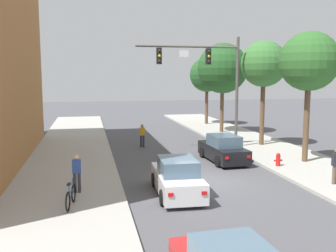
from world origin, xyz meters
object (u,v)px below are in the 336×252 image
at_px(car_lead_black, 223,149).
at_px(pedestrian_crossing_road, 142,134).
at_px(pedestrian_sidewalk_left_walker, 77,171).
at_px(pedestrian_sidewalk_right_walker, 336,164).
at_px(street_tree_third, 223,68).
at_px(street_tree_second, 264,65).
at_px(traffic_signal_mast, 209,71).
at_px(fire_hydrant, 278,159).
at_px(car_following_white, 177,178).
at_px(bicycle_leaning, 71,196).
at_px(street_tree_nearest, 309,62).
at_px(street_tree_farthest, 207,75).

bearing_deg(car_lead_black, pedestrian_crossing_road, 126.00).
distance_m(pedestrian_sidewalk_left_walker, pedestrian_sidewalk_right_walker, 11.53).
height_order(pedestrian_sidewalk_right_walker, street_tree_third, street_tree_third).
distance_m(pedestrian_sidewalk_right_walker, street_tree_second, 11.20).
relative_size(traffic_signal_mast, street_tree_third, 0.97).
distance_m(pedestrian_sidewalk_right_walker, fire_hydrant, 3.90).
distance_m(traffic_signal_mast, street_tree_second, 4.18).
distance_m(car_lead_black, car_following_white, 6.99).
xyz_separation_m(pedestrian_sidewalk_right_walker, bicycle_leaning, (-11.67, -0.62, -0.52)).
xyz_separation_m(bicycle_leaning, street_tree_third, (12.23, 17.28, 5.15)).
distance_m(pedestrian_sidewalk_left_walker, pedestrian_crossing_road, 11.33).
height_order(traffic_signal_mast, bicycle_leaning, traffic_signal_mast).
height_order(street_tree_nearest, street_tree_farthest, street_tree_nearest).
bearing_deg(pedestrian_sidewalk_left_walker, fire_hydrant, 14.02).
xyz_separation_m(car_lead_black, pedestrian_sidewalk_right_walker, (3.18, -6.06, 0.34)).
bearing_deg(pedestrian_sidewalk_left_walker, pedestrian_crossing_road, 67.92).
height_order(car_lead_black, car_following_white, same).
height_order(car_following_white, bicycle_leaning, car_following_white).
distance_m(pedestrian_crossing_road, street_tree_second, 9.87).
bearing_deg(traffic_signal_mast, street_tree_second, 5.66).
relative_size(pedestrian_crossing_road, street_tree_nearest, 0.22).
distance_m(pedestrian_crossing_road, street_tree_nearest, 12.08).
bearing_deg(car_lead_black, fire_hydrant, -44.20).
relative_size(car_following_white, bicycle_leaning, 2.45).
bearing_deg(street_tree_second, street_tree_third, 95.44).
relative_size(car_lead_black, bicycle_leaning, 2.45).
height_order(pedestrian_crossing_road, street_tree_farthest, street_tree_farthest).
bearing_deg(street_tree_third, pedestrian_sidewalk_right_walker, -91.94).
xyz_separation_m(pedestrian_crossing_road, bicycle_leaning, (-4.45, -12.23, -0.37)).
relative_size(street_tree_third, street_tree_farthest, 1.14).
height_order(bicycle_leaning, street_tree_nearest, street_tree_nearest).
xyz_separation_m(bicycle_leaning, street_tree_nearest, (12.90, 5.13, 5.27)).
bearing_deg(pedestrian_sidewalk_left_walker, pedestrian_sidewalk_right_walker, -5.55).
distance_m(pedestrian_sidewalk_left_walker, street_tree_farthest, 25.01).
distance_m(pedestrian_sidewalk_right_walker, street_tree_farthest, 22.80).
xyz_separation_m(car_lead_black, street_tree_nearest, (4.42, -1.54, 5.09)).
distance_m(fire_hydrant, street_tree_nearest, 5.74).
distance_m(car_lead_black, pedestrian_sidewalk_right_walker, 6.85).
xyz_separation_m(pedestrian_sidewalk_right_walker, street_tree_farthest, (0.99, 22.40, 4.09)).
height_order(traffic_signal_mast, car_lead_black, traffic_signal_mast).
relative_size(pedestrian_sidewalk_right_walker, street_tree_second, 0.22).
bearing_deg(fire_hydrant, street_tree_second, 72.13).
height_order(bicycle_leaning, fire_hydrant, bicycle_leaning).
bearing_deg(traffic_signal_mast, car_following_white, -115.32).
xyz_separation_m(street_tree_nearest, street_tree_second, (-0.04, 5.54, 0.03)).
relative_size(car_lead_black, pedestrian_sidewalk_left_walker, 2.62).
bearing_deg(fire_hydrant, street_tree_third, 83.81).
bearing_deg(car_lead_black, traffic_signal_mast, 86.16).
height_order(traffic_signal_mast, pedestrian_sidewalk_right_walker, traffic_signal_mast).
distance_m(pedestrian_sidewalk_left_walker, street_tree_nearest, 14.00).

